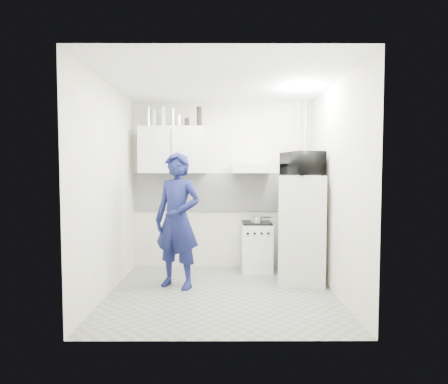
{
  "coord_description": "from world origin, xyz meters",
  "views": [
    {
      "loc": [
        0.02,
        -4.28,
        1.49
      ],
      "look_at": [
        0.03,
        0.3,
        1.25
      ],
      "focal_mm": 28.0,
      "sensor_mm": 36.0,
      "label": 1
    }
  ],
  "objects": [
    {
      "name": "floor",
      "position": [
        0.0,
        0.0,
        0.0
      ],
      "size": [
        2.8,
        2.8,
        0.0
      ],
      "primitive_type": "plane",
      "color": "gray",
      "rests_on": "ground"
    },
    {
      "name": "ceiling",
      "position": [
        0.0,
        0.0,
        2.6
      ],
      "size": [
        2.8,
        2.8,
        0.0
      ],
      "primitive_type": "plane",
      "color": "white",
      "rests_on": "wall_back"
    },
    {
      "name": "wall_back",
      "position": [
        0.0,
        1.25,
        1.3
      ],
      "size": [
        2.8,
        0.0,
        2.8
      ],
      "primitive_type": "plane",
      "rotation": [
        1.57,
        0.0,
        0.0
      ],
      "color": "silver",
      "rests_on": "floor"
    },
    {
      "name": "wall_left",
      "position": [
        -1.4,
        0.0,
        1.3
      ],
      "size": [
        0.0,
        2.6,
        2.6
      ],
      "primitive_type": "plane",
      "rotation": [
        1.57,
        0.0,
        1.57
      ],
      "color": "silver",
      "rests_on": "floor"
    },
    {
      "name": "wall_right",
      "position": [
        1.4,
        0.0,
        1.3
      ],
      "size": [
        0.0,
        2.6,
        2.6
      ],
      "primitive_type": "plane",
      "rotation": [
        1.57,
        0.0,
        -1.57
      ],
      "color": "silver",
      "rests_on": "floor"
    },
    {
      "name": "person",
      "position": [
        -0.58,
        0.25,
        0.88
      ],
      "size": [
        0.76,
        0.65,
        1.77
      ],
      "primitive_type": "imported",
      "rotation": [
        0.0,
        0.0,
        -0.41
      ],
      "color": "#121747",
      "rests_on": "floor"
    },
    {
      "name": "stove",
      "position": [
        0.53,
        1.0,
        0.36
      ],
      "size": [
        0.46,
        0.46,
        0.73
      ],
      "primitive_type": "cube",
      "color": "white",
      "rests_on": "floor"
    },
    {
      "name": "fridge",
      "position": [
        1.1,
        0.47,
        0.73
      ],
      "size": [
        0.72,
        0.72,
        1.46
      ],
      "primitive_type": "cube",
      "rotation": [
        0.0,
        0.0,
        -0.21
      ],
      "color": "beige",
      "rests_on": "floor"
    },
    {
      "name": "stove_top",
      "position": [
        0.53,
        1.0,
        0.74
      ],
      "size": [
        0.44,
        0.44,
        0.03
      ],
      "primitive_type": "cube",
      "color": "black",
      "rests_on": "stove"
    },
    {
      "name": "saucepan",
      "position": [
        0.52,
        0.94,
        0.81
      ],
      "size": [
        0.18,
        0.18,
        0.1
      ],
      "primitive_type": "cylinder",
      "color": "silver",
      "rests_on": "stove_top"
    },
    {
      "name": "microwave",
      "position": [
        1.1,
        0.47,
        1.62
      ],
      "size": [
        0.68,
        0.56,
        0.32
      ],
      "primitive_type": "imported",
      "rotation": [
        0.0,
        0.0,
        1.88
      ],
      "color": "black",
      "rests_on": "fridge"
    },
    {
      "name": "bottle_a",
      "position": [
        -1.12,
        1.07,
        2.35
      ],
      "size": [
        0.07,
        0.07,
        0.3
      ],
      "primitive_type": "cylinder",
      "color": "silver",
      "rests_on": "upper_cabinet"
    },
    {
      "name": "bottle_b",
      "position": [
        -1.04,
        1.07,
        2.33
      ],
      "size": [
        0.07,
        0.07,
        0.26
      ],
      "primitive_type": "cylinder",
      "color": "#B2B7BC",
      "rests_on": "upper_cabinet"
    },
    {
      "name": "bottle_c",
      "position": [
        -0.89,
        1.07,
        2.36
      ],
      "size": [
        0.08,
        0.08,
        0.31
      ],
      "primitive_type": "cylinder",
      "color": "#B2B7BC",
      "rests_on": "upper_cabinet"
    },
    {
      "name": "bottle_d",
      "position": [
        -0.75,
        1.07,
        2.34
      ],
      "size": [
        0.06,
        0.06,
        0.28
      ],
      "primitive_type": "cylinder",
      "color": "silver",
      "rests_on": "upper_cabinet"
    },
    {
      "name": "canister_a",
      "position": [
        -0.66,
        1.07,
        2.29
      ],
      "size": [
        0.08,
        0.08,
        0.19
      ],
      "primitive_type": "cylinder",
      "color": "silver",
      "rests_on": "upper_cabinet"
    },
    {
      "name": "canister_b",
      "position": [
        -0.53,
        1.07,
        2.27
      ],
      "size": [
        0.07,
        0.07,
        0.14
      ],
      "primitive_type": "cylinder",
      "color": "black",
      "rests_on": "upper_cabinet"
    },
    {
      "name": "bottle_e",
      "position": [
        -0.34,
        1.07,
        2.35
      ],
      "size": [
        0.08,
        0.08,
        0.31
      ],
      "primitive_type": "cylinder",
      "color": "black",
      "rests_on": "upper_cabinet"
    },
    {
      "name": "upper_cabinet",
      "position": [
        -0.75,
        1.07,
        1.85
      ],
      "size": [
        1.0,
        0.35,
        0.7
      ],
      "primitive_type": "cube",
      "color": "beige",
      "rests_on": "wall_back"
    },
    {
      "name": "range_hood",
      "position": [
        0.45,
        1.0,
        1.57
      ],
      "size": [
        0.6,
        0.5,
        0.14
      ],
      "primitive_type": "cube",
      "color": "white",
      "rests_on": "wall_back"
    },
    {
      "name": "backsplash",
      "position": [
        0.0,
        1.24,
        1.2
      ],
      "size": [
        2.74,
        0.03,
        0.6
      ],
      "primitive_type": "cube",
      "color": "white",
      "rests_on": "wall_back"
    },
    {
      "name": "pipe_a",
      "position": [
        1.3,
        1.17,
        1.3
      ],
      "size": [
        0.05,
        0.05,
        2.6
      ],
      "primitive_type": "cylinder",
      "color": "white",
      "rests_on": "floor"
    },
    {
      "name": "pipe_b",
      "position": [
        1.18,
        1.17,
        1.3
      ],
      "size": [
        0.04,
        0.04,
        2.6
      ],
      "primitive_type": "cylinder",
      "color": "white",
      "rests_on": "floor"
    },
    {
      "name": "ceiling_spot_fixture",
      "position": [
        1.0,
        0.2,
        2.57
      ],
      "size": [
        0.1,
        0.1,
        0.02
      ],
      "primitive_type": "cylinder",
      "color": "white",
      "rests_on": "ceiling"
    }
  ]
}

